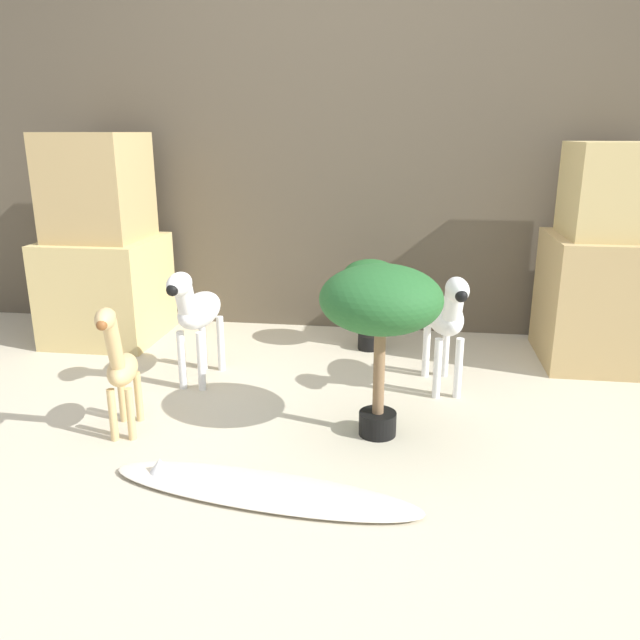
{
  "coord_description": "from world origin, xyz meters",
  "views": [
    {
      "loc": [
        0.36,
        -2.12,
        1.19
      ],
      "look_at": [
        -0.05,
        0.72,
        0.32
      ],
      "focal_mm": 35.0,
      "sensor_mm": 36.0,
      "label": 1
    }
  ],
  "objects_px": {
    "zebra_right": "(446,316)",
    "potted_palm_front": "(370,281)",
    "zebra_left": "(196,310)",
    "potted_palm_back": "(381,304)",
    "giraffe_figurine": "(120,365)",
    "surfboard": "(259,489)"
  },
  "relations": [
    {
      "from": "giraffe_figurine",
      "to": "potted_palm_back",
      "type": "height_order",
      "value": "potted_palm_back"
    },
    {
      "from": "zebra_left",
      "to": "potted_palm_front",
      "type": "xyz_separation_m",
      "value": [
        0.8,
        0.61,
        0.03
      ]
    },
    {
      "from": "zebra_left",
      "to": "surfboard",
      "type": "relative_size",
      "value": 0.52
    },
    {
      "from": "giraffe_figurine",
      "to": "surfboard",
      "type": "bearing_deg",
      "value": -28.32
    },
    {
      "from": "zebra_right",
      "to": "potted_palm_front",
      "type": "bearing_deg",
      "value": 125.9
    },
    {
      "from": "zebra_right",
      "to": "potted_palm_front",
      "type": "xyz_separation_m",
      "value": [
        -0.39,
        0.54,
        0.03
      ]
    },
    {
      "from": "zebra_right",
      "to": "giraffe_figurine",
      "type": "xyz_separation_m",
      "value": [
        -1.3,
        -0.66,
        -0.06
      ]
    },
    {
      "from": "zebra_left",
      "to": "giraffe_figurine",
      "type": "relative_size",
      "value": 1.02
    },
    {
      "from": "potted_palm_back",
      "to": "surfboard",
      "type": "xyz_separation_m",
      "value": [
        -0.38,
        -0.5,
        -0.54
      ]
    },
    {
      "from": "zebra_left",
      "to": "potted_palm_back",
      "type": "bearing_deg",
      "value": -25.73
    },
    {
      "from": "surfboard",
      "to": "zebra_left",
      "type": "bearing_deg",
      "value": 119.34
    },
    {
      "from": "potted_palm_front",
      "to": "zebra_left",
      "type": "bearing_deg",
      "value": -142.52
    },
    {
      "from": "zebra_right",
      "to": "zebra_left",
      "type": "bearing_deg",
      "value": -176.51
    },
    {
      "from": "potted_palm_back",
      "to": "surfboard",
      "type": "distance_m",
      "value": 0.82
    },
    {
      "from": "giraffe_figurine",
      "to": "potted_palm_front",
      "type": "relative_size",
      "value": 1.12
    },
    {
      "from": "surfboard",
      "to": "giraffe_figurine",
      "type": "bearing_deg",
      "value": 151.68
    },
    {
      "from": "zebra_left",
      "to": "giraffe_figurine",
      "type": "height_order",
      "value": "zebra_left"
    },
    {
      "from": "zebra_right",
      "to": "potted_palm_back",
      "type": "distance_m",
      "value": 0.61
    },
    {
      "from": "giraffe_figurine",
      "to": "potted_palm_front",
      "type": "distance_m",
      "value": 1.51
    },
    {
      "from": "zebra_left",
      "to": "potted_palm_back",
      "type": "distance_m",
      "value": 1.02
    },
    {
      "from": "giraffe_figurine",
      "to": "potted_palm_front",
      "type": "height_order",
      "value": "giraffe_figurine"
    },
    {
      "from": "zebra_left",
      "to": "potted_palm_back",
      "type": "height_order",
      "value": "potted_palm_back"
    }
  ]
}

